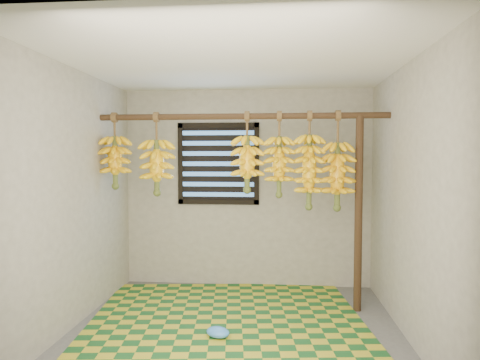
# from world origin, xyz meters

# --- Properties ---
(floor) EXTENTS (3.00, 3.00, 0.01)m
(floor) POSITION_xyz_m (0.00, 0.00, -0.01)
(floor) COLOR #545454
(floor) RESTS_ON ground
(ceiling) EXTENTS (3.00, 3.00, 0.01)m
(ceiling) POSITION_xyz_m (0.00, 0.00, 2.40)
(ceiling) COLOR silver
(ceiling) RESTS_ON wall_back
(wall_back) EXTENTS (3.00, 0.01, 2.40)m
(wall_back) POSITION_xyz_m (0.00, 1.50, 1.20)
(wall_back) COLOR gray
(wall_back) RESTS_ON floor
(wall_left) EXTENTS (0.01, 3.00, 2.40)m
(wall_left) POSITION_xyz_m (-1.50, 0.00, 1.20)
(wall_left) COLOR gray
(wall_left) RESTS_ON floor
(wall_right) EXTENTS (0.01, 3.00, 2.40)m
(wall_right) POSITION_xyz_m (1.50, 0.00, 1.20)
(wall_right) COLOR gray
(wall_right) RESTS_ON floor
(window) EXTENTS (1.00, 0.04, 1.00)m
(window) POSITION_xyz_m (-0.35, 1.48, 1.50)
(window) COLOR black
(window) RESTS_ON wall_back
(hanging_pole) EXTENTS (3.00, 0.06, 0.06)m
(hanging_pole) POSITION_xyz_m (0.00, 0.70, 2.00)
(hanging_pole) COLOR #3E2617
(hanging_pole) RESTS_ON wall_left
(support_post) EXTENTS (0.08, 0.08, 2.00)m
(support_post) POSITION_xyz_m (1.20, 0.70, 1.00)
(support_post) COLOR #3E2617
(support_post) RESTS_ON floor
(woven_mat) EXTENTS (2.82, 2.36, 0.01)m
(woven_mat) POSITION_xyz_m (-0.12, 0.43, 0.01)
(woven_mat) COLOR #175020
(woven_mat) RESTS_ON floor
(plastic_bag) EXTENTS (0.26, 0.24, 0.09)m
(plastic_bag) POSITION_xyz_m (-0.14, -0.10, 0.05)
(plastic_bag) COLOR #3F8BEE
(plastic_bag) RESTS_ON woven_mat
(banana_bunch_a) EXTENTS (0.31, 0.31, 0.80)m
(banana_bunch_a) POSITION_xyz_m (-1.35, 0.70, 1.53)
(banana_bunch_a) COLOR brown
(banana_bunch_a) RESTS_ON hanging_pole
(banana_bunch_b) EXTENTS (0.34, 0.34, 0.87)m
(banana_bunch_b) POSITION_xyz_m (-0.90, 0.70, 1.47)
(banana_bunch_b) COLOR brown
(banana_bunch_b) RESTS_ON hanging_pole
(banana_bunch_c) EXTENTS (0.33, 0.33, 0.83)m
(banana_bunch_c) POSITION_xyz_m (0.06, 0.70, 1.51)
(banana_bunch_c) COLOR brown
(banana_bunch_c) RESTS_ON hanging_pole
(banana_bunch_d) EXTENTS (0.31, 0.31, 0.88)m
(banana_bunch_d) POSITION_xyz_m (0.39, 0.70, 1.48)
(banana_bunch_d) COLOR brown
(banana_bunch_d) RESTS_ON hanging_pole
(banana_bunch_e) EXTENTS (0.31, 0.31, 1.00)m
(banana_bunch_e) POSITION_xyz_m (0.70, 0.70, 1.43)
(banana_bunch_e) COLOR brown
(banana_bunch_e) RESTS_ON hanging_pole
(banana_bunch_f) EXTENTS (0.33, 0.33, 1.01)m
(banana_bunch_f) POSITION_xyz_m (0.98, 0.70, 1.39)
(banana_bunch_f) COLOR brown
(banana_bunch_f) RESTS_ON hanging_pole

